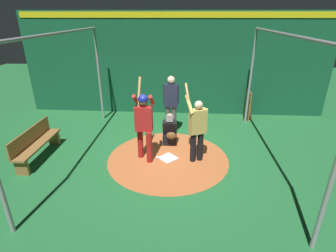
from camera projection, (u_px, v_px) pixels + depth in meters
ground_plane at (168, 158)px, 7.00m from camera, size 27.22×27.22×0.00m
dirt_circle at (168, 158)px, 7.00m from camera, size 3.23×3.23×0.01m
home_plate at (168, 158)px, 7.00m from camera, size 0.59×0.59×0.01m
batter at (144, 121)px, 6.54m from camera, size 0.68×0.49×2.14m
catcher at (170, 132)px, 7.64m from camera, size 0.58×0.40×0.97m
umpire at (171, 102)px, 8.09m from camera, size 0.23×0.49×1.87m
visitor at (197, 127)px, 6.54m from camera, size 0.53×0.60×2.03m
back_wall at (175, 64)px, 9.58m from camera, size 0.23×11.22×3.71m
cage_frame at (168, 77)px, 6.13m from camera, size 5.56×5.27×3.20m
bat_rack at (247, 104)px, 9.73m from camera, size 1.18×0.21×1.05m
bench at (36, 143)px, 6.85m from camera, size 1.86×0.36×0.85m
baseball_0 at (196, 141)px, 7.88m from camera, size 0.07×0.07×0.07m
baseball_1 at (157, 158)px, 6.95m from camera, size 0.07×0.07×0.07m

